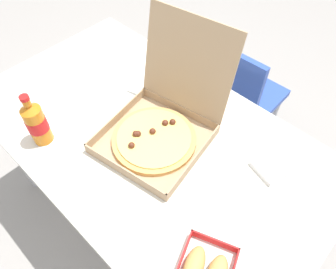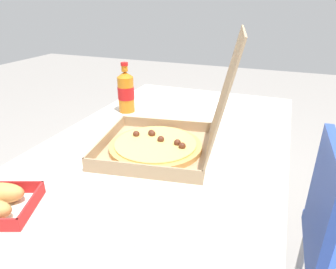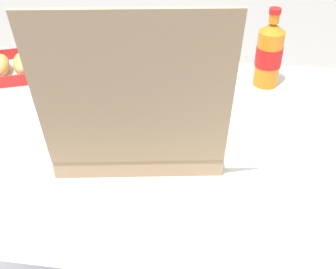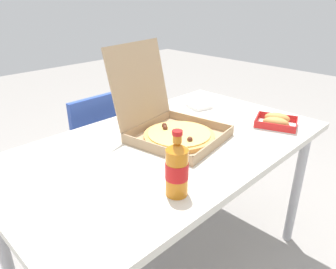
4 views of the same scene
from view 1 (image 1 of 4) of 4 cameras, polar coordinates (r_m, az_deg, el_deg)
name	(u,v)px [view 1 (image 1 of 4)]	position (r m, az deg, el deg)	size (l,w,h in m)	color
ground_plane	(153,214)	(1.87, -2.64, -14.02)	(10.00, 10.00, 0.00)	gray
dining_table	(147,144)	(1.30, -3.70, -1.69)	(1.44, 0.83, 0.74)	silver
chair	(235,94)	(1.79, 11.86, 7.00)	(0.41, 0.41, 0.83)	#2D4CAD
pizza_box_open	(160,126)	(1.18, -1.44, 1.56)	(0.43, 0.49, 0.40)	tan
cola_bottle	(36,123)	(1.23, -22.39, 1.98)	(0.07, 0.07, 0.22)	orange
paper_menu	(77,73)	(1.53, -15.95, 10.42)	(0.21, 0.15, 0.00)	white
napkin_pile	(271,167)	(1.18, 17.89, -5.51)	(0.11, 0.11, 0.02)	white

